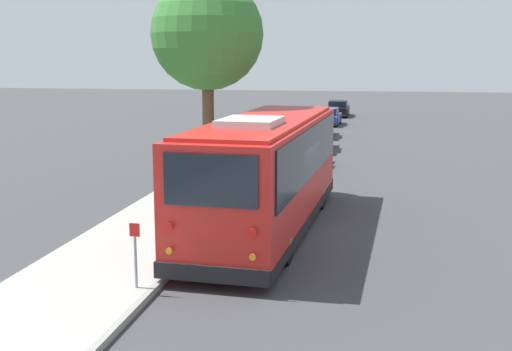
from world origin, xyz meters
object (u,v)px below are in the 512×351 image
parked_sedan_black (338,109)px  fire_hydrant (252,162)px  shuttle_bus (266,168)px  parked_sedan_blue (327,117)px  street_tree (208,27)px  sign_post_near (135,255)px  parked_sedan_navy (300,155)px  sign_post_far (164,234)px  parked_sedan_white (319,127)px  parked_sedan_silver (314,139)px

parked_sedan_black → fire_hydrant: parked_sedan_black is taller
shuttle_bus → parked_sedan_black: size_ratio=2.41×
shuttle_bus → parked_sedan_blue: bearing=4.1°
street_tree → sign_post_near: size_ratio=5.82×
parked_sedan_blue → parked_sedan_black: size_ratio=0.95×
parked_sedan_navy → parked_sedan_black: bearing=3.3°
sign_post_far → parked_sedan_black: bearing=-2.3°
sign_post_far → fire_hydrant: size_ratio=1.62×
parked_sedan_white → parked_sedan_silver: bearing=179.8°
parked_sedan_silver → parked_sedan_white: (6.06, 0.28, 0.00)m
sign_post_far → parked_sedan_silver: bearing=-4.5°
parked_sedan_navy → fire_hydrant: 2.74m
parked_sedan_white → street_tree: 19.38m
parked_sedan_navy → sign_post_near: (-16.20, 1.53, 0.26)m
parked_sedan_navy → parked_sedan_white: parked_sedan_navy is taller
parked_sedan_black → street_tree: bearing=176.1°
parked_sedan_silver → sign_post_near: sign_post_near is taller
parked_sedan_white → sign_post_near: sign_post_near is taller
parked_sedan_white → fire_hydrant: bearing=170.9°
parked_sedan_navy → sign_post_far: bearing=177.4°
street_tree → fire_hydrant: bearing=-9.2°
sign_post_near → fire_hydrant: (14.11, 0.24, -0.32)m
fire_hydrant → sign_post_far: bearing=-178.9°
parked_sedan_blue → sign_post_far: (-33.67, 1.29, 0.22)m
parked_sedan_silver → parked_sedan_black: bearing=-0.7°
parked_sedan_black → street_tree: size_ratio=0.55×
street_tree → parked_sedan_black: bearing=-4.5°
street_tree → parked_sedan_navy: bearing=-20.9°
parked_sedan_silver → sign_post_near: bearing=175.2°
shuttle_bus → parked_sedan_silver: size_ratio=2.49×
street_tree → shuttle_bus: bearing=-146.5°
parked_sedan_blue → sign_post_near: bearing=-179.7°
parked_sedan_navy → parked_sedan_blue: 19.29m
parked_sedan_silver → sign_post_near: (-22.14, 1.60, 0.28)m
parked_sedan_silver → parked_sedan_blue: bearing=0.7°
shuttle_bus → parked_sedan_white: size_ratio=2.42×
parked_sedan_black → shuttle_bus: bearing=-179.2°
parked_sedan_silver → street_tree: size_ratio=0.53×
parked_sedan_navy → parked_sedan_silver: size_ratio=1.11×
sign_post_near → sign_post_far: bearing=0.0°
parked_sedan_blue → fire_hydrant: parked_sedan_blue is taller
shuttle_bus → sign_post_near: bearing=164.8°
parked_sedan_black → sign_post_far: size_ratio=3.38×
shuttle_bus → parked_sedan_white: (22.68, 0.50, -1.23)m
parked_sedan_silver → fire_hydrant: (-8.03, 1.84, -0.03)m
parked_sedan_white → parked_sedan_blue: size_ratio=1.05×
parked_sedan_blue → parked_sedan_black: (7.38, -0.35, 0.02)m
sign_post_near → shuttle_bus: bearing=-18.3°
parked_sedan_silver → sign_post_far: 20.39m
street_tree → sign_post_far: street_tree is taller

